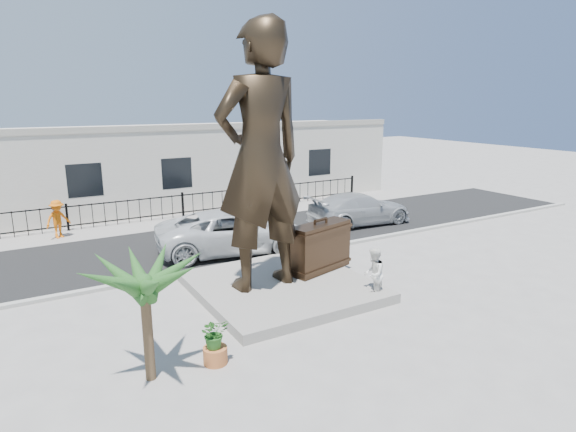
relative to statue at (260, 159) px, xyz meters
name	(u,v)px	position (x,y,z in m)	size (l,w,h in m)	color
ground	(322,305)	(1.15, -1.64, -4.25)	(100.00, 100.00, 0.00)	#9E9991
street	(219,239)	(1.15, 6.36, -4.25)	(40.00, 7.00, 0.01)	black
curb	(254,260)	(1.15, 2.86, -4.19)	(40.00, 0.25, 0.12)	#A5A399
far_sidewalk	(188,220)	(1.15, 10.36, -4.24)	(40.00, 2.50, 0.02)	#9E9991
plinth	(282,287)	(0.65, -0.14, -4.10)	(5.20, 5.20, 0.30)	gray
fence	(183,206)	(1.15, 11.16, -3.65)	(22.00, 0.10, 1.20)	black
building	(158,166)	(1.15, 15.36, -2.05)	(28.00, 7.00, 4.40)	silver
statue	(260,159)	(0.00, 0.00, 0.00)	(2.88, 1.89, 7.90)	black
suitcase	(320,247)	(2.31, 0.20, -3.13)	(2.32, 0.74, 1.63)	#342316
tourist	(373,274)	(2.71, -2.08, -3.44)	(0.79, 0.62, 1.63)	white
car_white	(233,231)	(0.99, 4.43, -3.41)	(2.77, 6.00, 1.67)	silver
car_silver	(359,209)	(8.10, 5.34, -3.48)	(2.14, 5.27, 1.53)	#A5A8AA
worker	(58,219)	(-4.83, 10.07, -3.39)	(1.09, 0.63, 1.69)	orange
palm_tree	(151,378)	(-4.28, -2.98, -4.25)	(1.80, 1.80, 3.20)	#23501D
planter	(215,355)	(-2.82, -3.10, -4.05)	(0.56, 0.56, 0.40)	#B66230
shrub	(215,333)	(-2.82, -3.10, -3.49)	(0.65, 0.56, 0.72)	#265E1E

